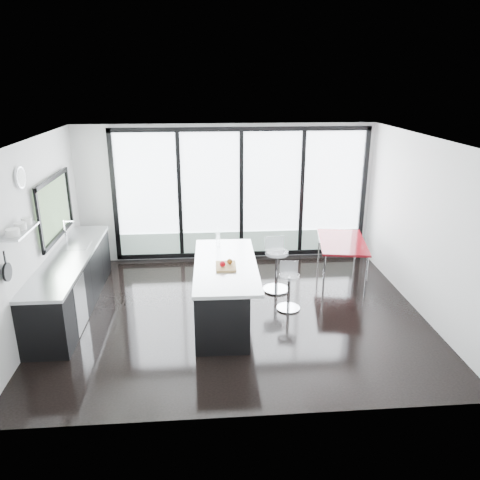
{
  "coord_description": "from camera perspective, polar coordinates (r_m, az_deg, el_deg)",
  "views": [
    {
      "loc": [
        -0.48,
        -6.84,
        3.64
      ],
      "look_at": [
        0.1,
        0.3,
        1.15
      ],
      "focal_mm": 35.0,
      "sensor_mm": 36.0,
      "label": 1
    }
  ],
  "objects": [
    {
      "name": "red_table",
      "position": [
        9.0,
        12.19,
        -2.44
      ],
      "size": [
        1.07,
        1.57,
        0.78
      ],
      "primitive_type": "cube",
      "rotation": [
        0.0,
        0.0,
        -0.17
      ],
      "color": "maroon",
      "rests_on": "floor"
    },
    {
      "name": "ceiling",
      "position": [
        6.9,
        -0.64,
        12.19
      ],
      "size": [
        6.0,
        5.0,
        0.0
      ],
      "primitive_type": "cube",
      "color": "white",
      "rests_on": "wall_back"
    },
    {
      "name": "wall_left",
      "position": [
        7.81,
        -23.08,
        2.19
      ],
      "size": [
        0.26,
        5.0,
        2.8
      ],
      "color": "silver",
      "rests_on": "ground"
    },
    {
      "name": "wall_right",
      "position": [
        7.99,
        21.4,
        1.54
      ],
      "size": [
        0.0,
        5.0,
        2.8
      ],
      "primitive_type": "cube",
      "color": "silver",
      "rests_on": "ground"
    },
    {
      "name": "island",
      "position": [
        7.4,
        -2.32,
        -6.17
      ],
      "size": [
        1.0,
        2.3,
        1.21
      ],
      "color": "black",
      "rests_on": "floor"
    },
    {
      "name": "wall_back",
      "position": [
        9.63,
        -0.02,
        4.94
      ],
      "size": [
        6.0,
        0.09,
        2.8
      ],
      "color": "silver",
      "rests_on": "ground"
    },
    {
      "name": "bar_stool_far",
      "position": [
        8.39,
        4.47,
        -3.77
      ],
      "size": [
        0.54,
        0.54,
        0.75
      ],
      "primitive_type": "cylinder",
      "rotation": [
        0.0,
        0.0,
        0.16
      ],
      "color": "silver",
      "rests_on": "floor"
    },
    {
      "name": "floor",
      "position": [
        7.76,
        -0.56,
        -8.8
      ],
      "size": [
        6.0,
        5.0,
        0.0
      ],
      "primitive_type": "cube",
      "color": "black",
      "rests_on": "ground"
    },
    {
      "name": "counter_cabinets",
      "position": [
        8.2,
        -19.83,
        -4.82
      ],
      "size": [
        0.69,
        3.24,
        1.36
      ],
      "color": "black",
      "rests_on": "floor"
    },
    {
      "name": "bar_stool_near",
      "position": [
        7.77,
        5.96,
        -6.31
      ],
      "size": [
        0.43,
        0.43,
        0.62
      ],
      "primitive_type": "cylinder",
      "rotation": [
        0.0,
        0.0,
        -0.1
      ],
      "color": "silver",
      "rests_on": "floor"
    },
    {
      "name": "wall_front",
      "position": [
        4.9,
        1.48,
        -8.02
      ],
      "size": [
        6.0,
        0.0,
        2.8
      ],
      "primitive_type": "cube",
      "color": "silver",
      "rests_on": "ground"
    }
  ]
}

